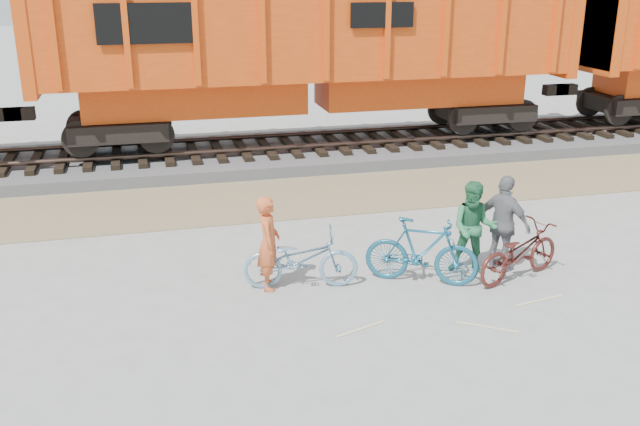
# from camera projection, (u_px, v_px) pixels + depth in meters

# --- Properties ---
(ground) EXTENTS (120.00, 120.00, 0.00)m
(ground) POSITION_uv_depth(u_px,v_px,m) (406.00, 298.00, 11.25)
(ground) COLOR #9E9E99
(ground) RESTS_ON ground
(gravel_strip) EXTENTS (120.00, 3.00, 0.02)m
(gravel_strip) POSITION_uv_depth(u_px,v_px,m) (321.00, 195.00, 16.28)
(gravel_strip) COLOR #8F8159
(gravel_strip) RESTS_ON ground
(ballast_bed) EXTENTS (120.00, 4.00, 0.30)m
(ballast_bed) POSITION_uv_depth(u_px,v_px,m) (289.00, 152.00, 19.44)
(ballast_bed) COLOR slate
(ballast_bed) RESTS_ON ground
(track) EXTENTS (120.00, 2.60, 0.24)m
(track) POSITION_uv_depth(u_px,v_px,m) (289.00, 141.00, 19.34)
(track) COLOR black
(track) RESTS_ON ballast_bed
(hopper_car_center) EXTENTS (14.00, 3.13, 4.65)m
(hopper_car_center) POSITION_uv_depth(u_px,v_px,m) (311.00, 45.00, 18.65)
(hopper_car_center) COLOR black
(hopper_car_center) RESTS_ON track
(bicycle_blue) EXTENTS (1.94, 0.96, 0.97)m
(bicycle_blue) POSITION_uv_depth(u_px,v_px,m) (301.00, 259.00, 11.48)
(bicycle_blue) COLOR #6D9BB9
(bicycle_blue) RESTS_ON ground
(bicycle_teal) EXTENTS (1.89, 1.35, 1.12)m
(bicycle_teal) POSITION_uv_depth(u_px,v_px,m) (422.00, 251.00, 11.61)
(bicycle_teal) COLOR #195873
(bicycle_teal) RESTS_ON ground
(bicycle_maroon) EXTENTS (1.91, 1.23, 0.95)m
(bicycle_maroon) POSITION_uv_depth(u_px,v_px,m) (519.00, 252.00, 11.79)
(bicycle_maroon) COLOR #521D19
(bicycle_maroon) RESTS_ON ground
(person_solo) EXTENTS (0.47, 0.63, 1.56)m
(person_solo) POSITION_uv_depth(u_px,v_px,m) (269.00, 243.00, 11.36)
(person_solo) COLOR #D4582B
(person_solo) RESTS_ON ground
(person_man) EXTENTS (0.97, 0.89, 1.60)m
(person_man) POSITION_uv_depth(u_px,v_px,m) (474.00, 228.00, 11.95)
(person_man) COLOR #296E44
(person_man) RESTS_ON ground
(person_woman) EXTENTS (0.84, 1.06, 1.68)m
(person_woman) POSITION_uv_depth(u_px,v_px,m) (504.00, 224.00, 12.02)
(person_woman) COLOR slate
(person_woman) RESTS_ON ground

